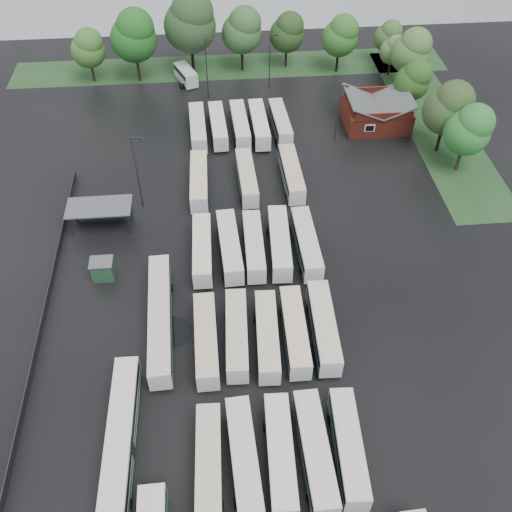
{
  "coord_description": "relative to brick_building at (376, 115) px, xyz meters",
  "views": [
    {
      "loc": [
        -2.23,
        -35.46,
        50.11
      ],
      "look_at": [
        2.0,
        12.0,
        2.5
      ],
      "focal_mm": 40.0,
      "sensor_mm": 36.0,
      "label": 1
    }
  ],
  "objects": [
    {
      "name": "ground",
      "position": [
        -24.0,
        -42.77,
        -1.87
      ],
      "size": [
        160.0,
        160.0,
        0.0
      ],
      "primitive_type": "plane",
      "color": "black",
      "rests_on": "ground"
    },
    {
      "name": "brick_building",
      "position": [
        0.0,
        0.0,
        0.0
      ],
      "size": [
        10.07,
        8.6,
        5.39
      ],
      "color": "maroon",
      "rests_on": "ground"
    },
    {
      "name": "wash_shed",
      "position": [
        -41.2,
        -20.74,
        1.12
      ],
      "size": [
        8.2,
        4.2,
        3.58
      ],
      "color": "#2D2D30",
      "rests_on": "ground"
    },
    {
      "name": "utility_hut",
      "position": [
        -40.2,
        -30.17,
        -0.55
      ],
      "size": [
        2.7,
        2.2,
        2.62
      ],
      "color": "#1C4329",
      "rests_on": "ground"
    },
    {
      "name": "grass_strip_north",
      "position": [
        -22.0,
        22.03,
        -1.86
      ],
      "size": [
        80.0,
        10.0,
        0.01
      ],
      "primitive_type": "cube",
      "color": "#1F421D",
      "rests_on": "ground"
    },
    {
      "name": "grass_strip_east",
      "position": [
        10.0,
        0.03,
        -1.86
      ],
      "size": [
        10.0,
        50.0,
        0.01
      ],
      "primitive_type": "cube",
      "color": "#1F421D",
      "rests_on": "ground"
    },
    {
      "name": "west_fence",
      "position": [
        -46.2,
        -34.77,
        -1.27
      ],
      "size": [
        0.1,
        50.0,
        1.2
      ],
      "primitive_type": "cube",
      "color": "#2D2D30",
      "rests_on": "ground"
    },
    {
      "name": "bus_r1c0",
      "position": [
        -28.37,
        -55.42,
        -0.24
      ],
      "size": [
        2.57,
        10.7,
        2.96
      ],
      "rotation": [
        0.0,
        0.0,
        -0.03
      ],
      "color": "silver",
      "rests_on": "ground"
    },
    {
      "name": "bus_r1c1",
      "position": [
        -25.25,
        -55.03,
        -0.22
      ],
      "size": [
        2.78,
        10.87,
        3.0
      ],
      "rotation": [
        0.0,
        0.0,
        0.05
      ],
      "color": "silver",
      "rests_on": "ground"
    },
    {
      "name": "bus_r1c2",
      "position": [
        -22.0,
        -55.09,
        -0.19
      ],
      "size": [
        2.73,
        11.02,
        3.04
      ],
      "rotation": [
        0.0,
        0.0,
        -0.04
      ],
      "color": "silver",
      "rests_on": "ground"
    },
    {
      "name": "bus_r1c3",
      "position": [
        -18.87,
        -55.14,
        -0.15
      ],
      "size": [
        2.58,
        11.24,
        3.12
      ],
      "rotation": [
        0.0,
        0.0,
        0.02
      ],
      "color": "silver",
      "rests_on": "ground"
    },
    {
      "name": "bus_r1c4",
      "position": [
        -15.79,
        -54.92,
        -0.22
      ],
      "size": [
        2.81,
        10.83,
        2.99
      ],
      "rotation": [
        0.0,
        0.0,
        -0.05
      ],
      "color": "silver",
      "rests_on": "ground"
    },
    {
      "name": "bus_r2c0",
      "position": [
        -28.25,
        -41.85,
        -0.19
      ],
      "size": [
        2.47,
        10.97,
        3.05
      ],
      "rotation": [
        0.0,
        0.0,
        0.01
      ],
      "color": "silver",
      "rests_on": "ground"
    },
    {
      "name": "bus_r2c1",
      "position": [
        -25.0,
        -41.42,
        -0.23
      ],
      "size": [
        2.75,
        10.81,
        2.98
      ],
      "rotation": [
        0.0,
        0.0,
        -0.04
      ],
      "color": "silver",
      "rests_on": "ground"
    },
    {
      "name": "bus_r2c2",
      "position": [
        -21.8,
        -41.88,
        -0.23
      ],
      "size": [
        2.79,
        10.76,
        2.97
      ],
      "rotation": [
        0.0,
        0.0,
        -0.05
      ],
      "color": "silver",
      "rests_on": "ground"
    },
    {
      "name": "bus_r2c3",
      "position": [
        -18.81,
        -41.56,
        -0.22
      ],
      "size": [
        2.49,
        10.81,
        3.0
      ],
      "rotation": [
        0.0,
        0.0,
        -0.02
      ],
      "color": "silver",
      "rests_on": "ground"
    },
    {
      "name": "bus_r2c4",
      "position": [
        -15.68,
        -41.28,
        -0.16
      ],
      "size": [
        2.71,
        11.21,
        3.1
      ],
      "rotation": [
        0.0,
        0.0,
        -0.03
      ],
      "color": "silver",
      "rests_on": "ground"
    },
    {
      "name": "bus_r3c0",
      "position": [
        -28.35,
        -28.2,
        -0.23
      ],
      "size": [
        2.44,
        10.74,
        2.98
      ],
      "rotation": [
        0.0,
        0.0,
        -0.02
      ],
      "color": "silver",
      "rests_on": "ground"
    },
    {
      "name": "bus_r3c1",
      "position": [
        -25.0,
        -27.98,
        -0.18
      ],
      "size": [
        2.87,
        11.13,
        3.07
      ],
      "rotation": [
        0.0,
        0.0,
        0.05
      ],
      "color": "silver",
      "rests_on": "ground"
    },
    {
      "name": "bus_r3c2",
      "position": [
        -22.03,
        -28.09,
        -0.24
      ],
      "size": [
        2.45,
        10.67,
        2.96
      ],
      "rotation": [
        0.0,
        0.0,
        -0.02
      ],
      "color": "silver",
      "rests_on": "ground"
    },
    {
      "name": "bus_r3c3",
      "position": [
        -18.84,
        -27.91,
        -0.15
      ],
      "size": [
        2.94,
        11.32,
        3.12
      ],
      "rotation": [
        0.0,
        0.0,
        -0.05
      ],
      "color": "silver",
      "rests_on": "ground"
    },
    {
      "name": "bus_r3c4",
      "position": [
        -15.56,
        -28.3,
        -0.17
      ],
      "size": [
        2.56,
        11.13,
        3.09
      ],
      "rotation": [
        0.0,
        0.0,
        0.02
      ],
      "color": "silver",
      "rests_on": "ground"
    },
    {
      "name": "bus_r4c0",
      "position": [
        -28.48,
        -14.6,
        -0.15
      ],
      "size": [
        2.58,
        11.25,
        3.12
      ],
      "rotation": [
        0.0,
        0.0,
        -0.02
      ],
      "color": "silver",
      "rests_on": "ground"
    },
    {
      "name": "bus_r4c2",
      "position": [
        -21.84,
        -14.31,
        -0.22
      ],
      "size": [
        2.59,
        10.84,
        3.0
      ],
      "rotation": [
        0.0,
        0.0,
        0.03
      ],
      "color": "silver",
      "rests_on": "ground"
    },
    {
      "name": "bus_r4c4",
      "position": [
        -15.5,
        -14.06,
        -0.18
      ],
      "size": [
        2.55,
        11.08,
        3.07
      ],
      "rotation": [
        0.0,
        0.0,
        0.02
      ],
      "color": "silver",
      "rests_on": "ground"
    },
    {
      "name": "bus_r5c0",
      "position": [
        -28.43,
        -0.96,
        -0.18
      ],
      "size": [
        2.68,
        11.1,
        3.07
      ],
      "rotation": [
        0.0,
        0.0,
        0.03
      ],
      "color": "silver",
      "rests_on": "ground"
    },
    {
      "name": "bus_r5c1",
      "position": [
        -25.28,
        -0.65,
        -0.23
      ],
      "size": [
        2.75,
        10.8,
        2.98
      ],
      "rotation": [
        0.0,
        0.0,
        0.04
      ],
      "color": "silver",
      "rests_on": "ground"
    },
    {
      "name": "bus_r5c2",
      "position": [
        -21.85,
        -0.63,
        -0.19
      ],
      "size": [
        2.74,
        11.0,
        3.04
      ],
      "rotation": [
        0.0,
        0.0,
        0.04
      ],
      "color": "silver",
      "rests_on": "ground"
    },
    {
      "name": "bus_r5c3",
      "position": [
        -18.86,
        -0.92,
        -0.15
      ],
      "size": [
        2.65,
        11.24,
        3.11
      ],
      "rotation": [
        0.0,
        0.0,
        0.02
      ],
      "color": "silver",
      "rests_on": "ground"
    },
    {
      "name": "bus_r5c4",
      "position": [
        -15.45,
        -0.46,
        -0.24
      ],
      "size": [
        2.75,
        10.74,
        2.96
      ],
      "rotation": [
        0.0,
        0.0,
        0.05
      ],
      "color": "silver",
      "rests_on": "ground"
    },
    {
      "name": "artic_bus_west_b",
      "position": [
        -33.15,
        -38.47,
        -0.15
      ],
      "size": [
        2.87,
        16.75,
        3.1
      ],
      "rotation": [
        0.0,
        0.0,
        0.03
      ],
      "color": "silver",
      "rests_on": "ground"
    },
    {
      "name": "artic_bus_west_c",
      "position": [
        -36.3,
        -52.52,
        -0.16
      ],
      "size": [
        2.64,
        16.58,
        3.07
      ],
      "rotation": [
        0.0,
        0.0,
        -0.02
      ],
      "color": "silver",
      "rests_on": "ground"
    },
    {
      "name": "minibus",
      "position": [
        -30.27,
        16.79,
        -0.38
      ],
      "size": [
        4.34,
        6.52,
        2.67
      ],
      "rotation": [
        0.0,
        0.0,
        0.38
      ],
      "color": "silver",
      "rests_on": "ground"
    },
    {
      "name": "tree_north_0",
      "position": [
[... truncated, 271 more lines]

